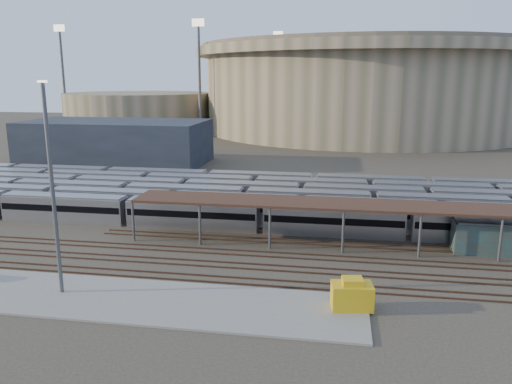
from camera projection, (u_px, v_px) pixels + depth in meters
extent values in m
plane|color=#383026|center=(193.00, 248.00, 59.89)|extent=(420.00, 420.00, 0.00)
cube|color=gray|center=(94.00, 297.00, 46.27)|extent=(50.00, 9.00, 0.20)
cube|color=#A4A5A9|center=(261.00, 218.00, 66.02)|extent=(112.00, 2.90, 3.60)
cube|color=#A4A5A9|center=(171.00, 206.00, 72.32)|extent=(112.00, 2.90, 3.60)
cube|color=#A4A5A9|center=(245.00, 201.00, 74.71)|extent=(112.00, 2.90, 3.60)
cube|color=#A4A5A9|center=(185.00, 192.00, 80.48)|extent=(112.00, 2.90, 3.60)
cube|color=#A4A5A9|center=(254.00, 189.00, 82.80)|extent=(112.00, 2.90, 3.60)
cube|color=#A4A5A9|center=(208.00, 182.00, 88.29)|extent=(112.00, 2.90, 3.60)
cylinder|color=#525256|center=(133.00, 222.00, 61.87)|extent=(0.30, 0.30, 5.00)
cylinder|color=#525256|center=(149.00, 210.00, 67.06)|extent=(0.30, 0.30, 5.00)
cylinder|color=#525256|center=(200.00, 225.00, 60.48)|extent=(0.30, 0.30, 5.00)
cylinder|color=#525256|center=(211.00, 213.00, 65.67)|extent=(0.30, 0.30, 5.00)
cylinder|color=#525256|center=(270.00, 228.00, 59.09)|extent=(0.30, 0.30, 5.00)
cylinder|color=#525256|center=(276.00, 216.00, 64.28)|extent=(0.30, 0.30, 5.00)
cylinder|color=#525256|center=(343.00, 232.00, 57.70)|extent=(0.30, 0.30, 5.00)
cylinder|color=#525256|center=(343.00, 219.00, 62.89)|extent=(0.30, 0.30, 5.00)
cylinder|color=#525256|center=(420.00, 236.00, 56.31)|extent=(0.30, 0.30, 5.00)
cylinder|color=#525256|center=(413.00, 222.00, 61.50)|extent=(0.30, 0.30, 5.00)
cylinder|color=#525256|center=(501.00, 240.00, 54.92)|extent=(0.30, 0.30, 5.00)
cylinder|color=#525256|center=(487.00, 226.00, 60.11)|extent=(0.30, 0.30, 5.00)
cube|color=#372316|center=(381.00, 206.00, 59.00)|extent=(60.00, 6.00, 0.30)
cube|color=#4C3323|center=(189.00, 252.00, 58.19)|extent=(170.00, 0.12, 0.18)
cube|color=#4C3323|center=(192.00, 248.00, 59.63)|extent=(170.00, 0.12, 0.18)
cube|color=#4C3323|center=(178.00, 264.00, 54.35)|extent=(170.00, 0.12, 0.18)
cube|color=#4C3323|center=(182.00, 259.00, 55.79)|extent=(170.00, 0.12, 0.18)
cube|color=#4C3323|center=(165.00, 279.00, 50.51)|extent=(170.00, 0.12, 0.18)
cube|color=#4C3323|center=(170.00, 273.00, 51.95)|extent=(170.00, 0.12, 0.18)
cylinder|color=gray|center=(363.00, 93.00, 187.15)|extent=(116.00, 116.00, 28.00)
cylinder|color=gray|center=(365.00, 50.00, 183.65)|extent=(124.00, 124.00, 3.00)
cylinder|color=brown|center=(366.00, 44.00, 183.14)|extent=(120.00, 120.00, 1.50)
cylinder|color=gray|center=(140.00, 111.00, 192.91)|extent=(56.00, 56.00, 14.00)
cube|color=#1E232D|center=(116.00, 142.00, 117.27)|extent=(42.00, 20.00, 10.00)
cylinder|color=#525256|center=(200.00, 83.00, 166.35)|extent=(1.00, 1.00, 36.00)
cube|color=#FFF2CC|center=(198.00, 22.00, 162.01)|extent=(4.00, 0.60, 2.40)
cylinder|color=#525256|center=(64.00, 82.00, 184.87)|extent=(1.00, 1.00, 36.00)
cube|color=#FFF2CC|center=(59.00, 28.00, 180.54)|extent=(4.00, 0.60, 2.40)
cylinder|color=#525256|center=(278.00, 82.00, 211.13)|extent=(1.00, 1.00, 36.00)
cube|color=#FFF2CC|center=(278.00, 34.00, 206.79)|extent=(4.00, 0.60, 2.40)
cylinder|color=#525256|center=(53.00, 192.00, 45.00)|extent=(0.36, 0.36, 19.36)
cube|color=#FFF2CC|center=(42.00, 81.00, 42.79)|extent=(0.81, 0.32, 0.20)
cube|color=gold|center=(352.00, 296.00, 43.67)|extent=(3.80, 2.65, 2.22)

